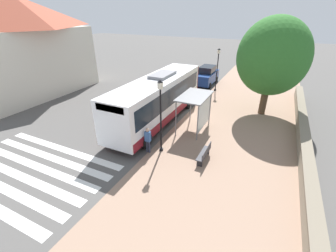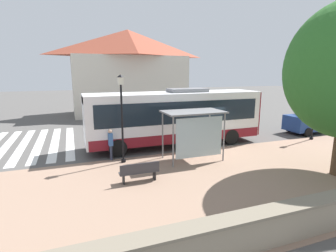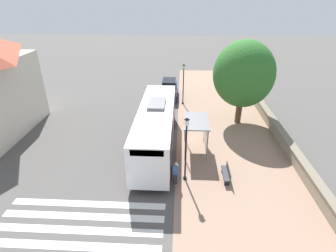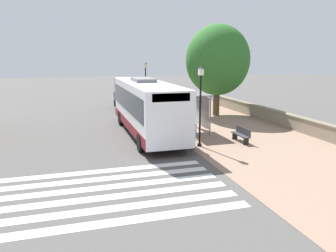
{
  "view_description": "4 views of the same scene",
  "coord_description": "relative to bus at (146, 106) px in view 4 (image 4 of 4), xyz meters",
  "views": [
    {
      "loc": [
        -6.15,
        15.78,
        7.78
      ],
      "look_at": [
        -0.29,
        3.66,
        0.88
      ],
      "focal_mm": 24.0,
      "sensor_mm": 36.0,
      "label": 1
    },
    {
      "loc": [
        -13.58,
        7.67,
        4.6
      ],
      "look_at": [
        -0.04,
        2.63,
        1.63
      ],
      "focal_mm": 28.0,
      "sensor_mm": 36.0,
      "label": 2
    },
    {
      "loc": [
        -0.23,
        19.23,
        11.02
      ],
      "look_at": [
        0.61,
        2.9,
        2.68
      ],
      "focal_mm": 28.0,
      "sensor_mm": 36.0,
      "label": 3
    },
    {
      "loc": [
        6.16,
        22.02,
        5.06
      ],
      "look_at": [
        0.85,
        4.0,
        1.0
      ],
      "focal_mm": 35.0,
      "sensor_mm": 36.0,
      "label": 4
    }
  ],
  "objects": [
    {
      "name": "ground_plane",
      "position": [
        -1.58,
        -1.54,
        -1.86
      ],
      "size": [
        120.0,
        120.0,
        0.0
      ],
      "primitive_type": "plane",
      "color": "#514F4C",
      "rests_on": "ground"
    },
    {
      "name": "sidewalk_plaza",
      "position": [
        -6.08,
        -1.54,
        -1.85
      ],
      "size": [
        9.0,
        44.0,
        0.02
      ],
      "color": "#937560",
      "rests_on": "ground"
    },
    {
      "name": "crosswalk_stripes",
      "position": [
        3.42,
        8.75,
        -1.86
      ],
      "size": [
        9.0,
        5.25,
        0.01
      ],
      "color": "silver",
      "rests_on": "ground"
    },
    {
      "name": "stone_wall",
      "position": [
        -10.13,
        -1.54,
        -1.35
      ],
      "size": [
        0.6,
        20.0,
        1.01
      ],
      "color": "gray",
      "rests_on": "ground"
    },
    {
      "name": "bus",
      "position": [
        0.0,
        0.0,
        0.0
      ],
      "size": [
        2.69,
        11.05,
        3.6
      ],
      "color": "white",
      "rests_on": "ground"
    },
    {
      "name": "bus_shelter",
      "position": [
        -3.18,
        0.21,
        0.33
      ],
      "size": [
        1.85,
        3.14,
        2.62
      ],
      "color": "slate",
      "rests_on": "ground"
    },
    {
      "name": "pedestrian",
      "position": [
        -1.59,
        4.32,
        -0.87
      ],
      "size": [
        0.34,
        0.22,
        1.68
      ],
      "color": "#2D3347",
      "rests_on": "ground"
    },
    {
      "name": "bench",
      "position": [
        -4.94,
        3.62,
        -1.39
      ],
      "size": [
        0.4,
        1.69,
        0.88
      ],
      "color": "#333338",
      "rests_on": "ground"
    },
    {
      "name": "street_lamp_near",
      "position": [
        -2.07,
        -9.41,
        0.76
      ],
      "size": [
        0.28,
        0.28,
        4.43
      ],
      "color": "black",
      "rests_on": "ground"
    },
    {
      "name": "street_lamp_far",
      "position": [
        -2.21,
        3.78,
        0.8
      ],
      "size": [
        0.28,
        0.28,
        4.5
      ],
      "color": "black",
      "rests_on": "ground"
    },
    {
      "name": "shade_tree",
      "position": [
        -7.27,
        -5.04,
        2.81
      ],
      "size": [
        5.33,
        5.33,
        7.62
      ],
      "color": "brown",
      "rests_on": "ground"
    },
    {
      "name": "parked_car_behind_bus",
      "position": [
        -0.45,
        -11.35,
        -0.85
      ],
      "size": [
        1.89,
        4.49,
        2.11
      ],
      "color": "navy",
      "rests_on": "ground"
    }
  ]
}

